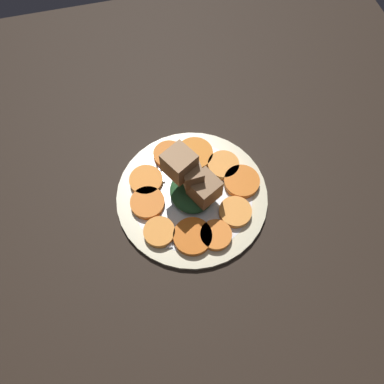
% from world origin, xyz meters
% --- Properties ---
extents(table_slab, '(1.20, 1.20, 0.02)m').
position_xyz_m(table_slab, '(0.00, 0.00, 0.01)').
color(table_slab, black).
rests_on(table_slab, ground).
extents(plate, '(0.29, 0.29, 0.01)m').
position_xyz_m(plate, '(0.00, 0.00, 0.03)').
color(plate, beige).
rests_on(plate, table_slab).
extents(carrot_slice_0, '(0.07, 0.07, 0.01)m').
position_xyz_m(carrot_slice_0, '(0.08, -0.02, 0.04)').
color(carrot_slice_0, orange).
rests_on(carrot_slice_0, plate).
extents(carrot_slice_1, '(0.06, 0.06, 0.01)m').
position_xyz_m(carrot_slice_1, '(0.09, 0.02, 0.04)').
color(carrot_slice_1, orange).
rests_on(carrot_slice_1, plate).
extents(carrot_slice_2, '(0.06, 0.06, 0.01)m').
position_xyz_m(carrot_slice_2, '(0.06, 0.07, 0.04)').
color(carrot_slice_2, '#F99439').
rests_on(carrot_slice_2, plate).
extents(carrot_slice_3, '(0.07, 0.07, 0.01)m').
position_xyz_m(carrot_slice_3, '(-0.00, 0.10, 0.04)').
color(carrot_slice_3, orange).
rests_on(carrot_slice_3, plate).
extents(carrot_slice_4, '(0.06, 0.06, 0.01)m').
position_xyz_m(carrot_slice_4, '(-0.04, 0.07, 0.04)').
color(carrot_slice_4, '#F99438').
rests_on(carrot_slice_4, plate).
extents(carrot_slice_5, '(0.07, 0.07, 0.01)m').
position_xyz_m(carrot_slice_5, '(-0.08, 0.03, 0.04)').
color(carrot_slice_5, orange).
rests_on(carrot_slice_5, plate).
extents(carrot_slice_6, '(0.06, 0.06, 0.01)m').
position_xyz_m(carrot_slice_6, '(-0.09, -0.02, 0.04)').
color(carrot_slice_6, orange).
rests_on(carrot_slice_6, plate).
extents(carrot_slice_7, '(0.06, 0.06, 0.01)m').
position_xyz_m(carrot_slice_7, '(-0.05, -0.08, 0.04)').
color(carrot_slice_7, orange).
rests_on(carrot_slice_7, plate).
extents(carrot_slice_8, '(0.06, 0.06, 0.01)m').
position_xyz_m(carrot_slice_8, '(-0.00, -0.08, 0.04)').
color(carrot_slice_8, orange).
rests_on(carrot_slice_8, plate).
extents(carrot_slice_9, '(0.06, 0.06, 0.01)m').
position_xyz_m(carrot_slice_9, '(0.06, -0.08, 0.04)').
color(carrot_slice_9, orange).
rests_on(carrot_slice_9, plate).
extents(center_pile, '(0.10, 0.10, 0.12)m').
position_xyz_m(center_pile, '(-0.00, 0.00, 0.08)').
color(center_pile, '#235128').
rests_on(center_pile, plate).
extents(fork, '(0.20, 0.03, 0.00)m').
position_xyz_m(fork, '(-0.01, -0.06, 0.03)').
color(fork, silver).
rests_on(fork, plate).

